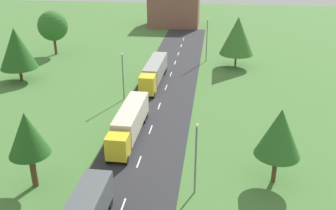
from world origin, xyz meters
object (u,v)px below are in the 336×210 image
object	(u,v)px
lamppost_second	(196,155)
lamppost_fourth	(207,38)
distant_building	(174,11)
lamppost_third	(123,74)
tree_lime	(279,133)
truck_third	(154,72)
tree_elm	(237,36)
tree_maple	(27,135)
tree_pine	(53,26)
truck_second	(129,122)
tree_oak	(17,48)

from	to	relation	value
lamppost_second	lamppost_fourth	xyz separation A→B (m)	(-0.40, 43.95, 0.53)
lamppost_fourth	distant_building	world-z (taller)	lamppost_fourth
lamppost_third	tree_lime	distance (m)	28.11
truck_third	tree_elm	world-z (taller)	tree_elm
tree_maple	tree_pine	bearing A→B (deg)	110.14
truck_second	tree_elm	distance (m)	34.11
truck_second	lamppost_second	bearing A→B (deg)	-49.58
tree_maple	distant_building	world-z (taller)	distant_building
lamppost_third	tree_elm	world-z (taller)	tree_elm
truck_second	distant_building	world-z (taller)	distant_building
lamppost_third	tree_elm	xyz separation A→B (m)	(17.84, 18.88, 1.95)
tree_oak	tree_maple	xyz separation A→B (m)	(16.30, -29.20, 0.05)
lamppost_third	tree_maple	xyz separation A→B (m)	(-3.70, -23.13, 1.70)
truck_third	distant_building	size ratio (longest dim) A/B	1.03
distant_building	lamppost_fourth	bearing A→B (deg)	-73.07
lamppost_second	tree_lime	bearing A→B (deg)	19.86
tree_pine	lamppost_fourth	bearing A→B (deg)	-1.73
tree_pine	tree_elm	distance (m)	38.54
truck_third	lamppost_fourth	bearing A→B (deg)	58.91
tree_oak	lamppost_second	bearing A→B (deg)	-41.11
lamppost_third	tree_pine	world-z (taller)	tree_pine
truck_second	tree_oak	xyz separation A→B (m)	(-23.58, 17.92, 3.71)
truck_second	tree_oak	distance (m)	29.85
truck_second	tree_pine	bearing A→B (deg)	124.88
tree_oak	tree_elm	distance (m)	39.95
tree_pine	tree_maple	bearing A→B (deg)	-69.86
distant_building	tree_lime	bearing A→B (deg)	-76.03
lamppost_fourth	tree_pine	world-z (taller)	tree_pine
tree_maple	lamppost_second	bearing A→B (deg)	3.25
tree_pine	distant_building	distance (m)	39.77
tree_oak	tree_lime	world-z (taller)	tree_oak
lamppost_fourth	tree_elm	distance (m)	6.63
lamppost_fourth	tree_pine	xyz separation A→B (m)	(-32.52, 0.98, 1.36)
tree_maple	tree_elm	xyz separation A→B (m)	(21.54, 42.01, 0.25)
truck_third	distant_building	distance (m)	48.03
lamppost_second	tree_maple	world-z (taller)	tree_maple
tree_pine	distant_building	world-z (taller)	tree_pine
tree_elm	tree_oak	bearing A→B (deg)	-161.30
truck_second	tree_oak	size ratio (longest dim) A/B	1.40
lamppost_second	distant_building	world-z (taller)	distant_building
lamppost_second	tree_elm	world-z (taller)	tree_elm
truck_third	tree_oak	bearing A→B (deg)	-176.04
truck_third	lamppost_fourth	xyz separation A→B (m)	(8.46, 14.03, 2.68)
lamppost_fourth	tree_maple	xyz separation A→B (m)	(-15.71, -44.86, 1.09)
lamppost_fourth	tree_elm	bearing A→B (deg)	-26.08
tree_elm	tree_lime	size ratio (longest dim) A/B	1.18
lamppost_third	lamppost_fourth	world-z (taller)	lamppost_fourth
truck_second	lamppost_third	xyz separation A→B (m)	(-3.58, 11.85, 2.05)
tree_lime	truck_second	bearing A→B (deg)	155.90
lamppost_second	tree_lime	distance (m)	8.56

